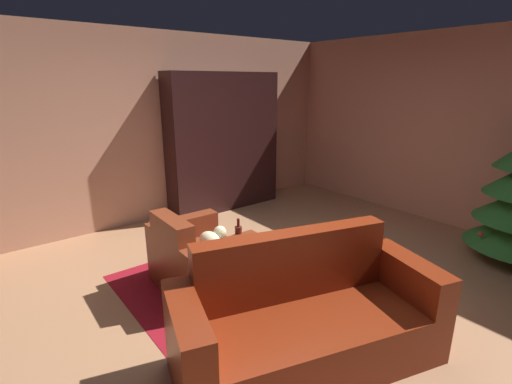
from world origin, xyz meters
TOP-DOWN VIEW (x-y plane):
  - ground_plane at (0.00, 0.00)m, footprint 7.64×7.64m
  - wall_back at (0.00, 3.21)m, footprint 5.36×0.06m
  - wall_left at (-2.65, 0.00)m, footprint 0.06×6.49m
  - area_rug at (-0.03, -0.20)m, footprint 2.59×1.95m
  - bookshelf_unit at (-2.38, 1.24)m, footprint 0.39×1.85m
  - armchair_red at (-0.51, -0.46)m, footprint 0.95×0.78m
  - couch_red at (0.84, -0.37)m, footprint 1.29×2.05m
  - coffee_table at (-0.01, -0.22)m, footprint 0.72×0.72m
  - book_stack_on_table at (-0.07, -0.22)m, footprint 0.20×0.19m
  - bottle_on_table at (-0.21, -0.20)m, footprint 0.07×0.07m

SIDE VIEW (x-z plane):
  - ground_plane at x=0.00m, z-range 0.00..0.00m
  - area_rug at x=-0.03m, z-range 0.00..0.01m
  - armchair_red at x=-0.51m, z-range -0.11..0.69m
  - couch_red at x=0.84m, z-range -0.15..0.77m
  - coffee_table at x=-0.01m, z-range 0.18..0.63m
  - book_stack_on_table at x=-0.07m, z-range 0.45..0.55m
  - bottle_on_table at x=-0.21m, z-range 0.42..0.73m
  - bookshelf_unit at x=-2.38m, z-range -0.03..2.08m
  - wall_back at x=0.00m, z-range 0.00..2.65m
  - wall_left at x=-2.65m, z-range 0.00..2.65m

